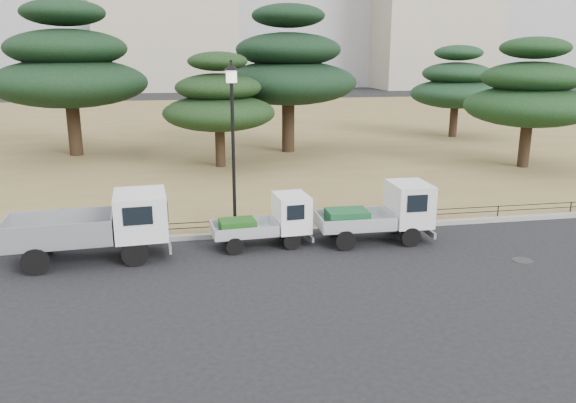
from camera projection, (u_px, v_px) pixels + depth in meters
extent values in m
plane|color=black|center=(300.00, 261.00, 16.65)|extent=(220.00, 220.00, 0.00)
cube|color=olive|center=(223.00, 128.00, 45.70)|extent=(120.00, 56.00, 0.15)
cube|color=gray|center=(285.00, 232.00, 19.10)|extent=(120.00, 0.25, 0.16)
cylinder|color=black|center=(135.00, 254.00, 16.13)|extent=(0.78, 0.21, 0.77)
cylinder|color=black|center=(135.00, 236.00, 17.70)|extent=(0.78, 0.21, 0.77)
cylinder|color=black|center=(35.00, 262.00, 15.48)|extent=(0.78, 0.21, 0.77)
cylinder|color=black|center=(45.00, 243.00, 17.04)|extent=(0.78, 0.21, 0.77)
cube|color=#2D2D30|center=(89.00, 241.00, 16.55)|extent=(4.36, 1.21, 0.13)
cube|color=gray|center=(60.00, 229.00, 16.24)|extent=(3.10, 1.89, 0.75)
cube|color=silver|center=(141.00, 214.00, 16.73)|extent=(1.62, 1.93, 1.32)
cylinder|color=black|center=(292.00, 241.00, 17.54)|extent=(0.55, 0.18, 0.54)
cylinder|color=black|center=(282.00, 230.00, 18.63)|extent=(0.55, 0.18, 0.54)
cylinder|color=black|center=(235.00, 246.00, 17.08)|extent=(0.55, 0.18, 0.54)
cylinder|color=black|center=(229.00, 235.00, 18.18)|extent=(0.55, 0.18, 0.54)
cube|color=#2D2D30|center=(260.00, 234.00, 17.83)|extent=(2.95, 0.89, 0.13)
cube|color=silver|center=(244.00, 228.00, 17.64)|extent=(2.09, 1.38, 0.36)
cube|color=white|center=(292.00, 212.00, 17.92)|extent=(1.11, 1.41, 1.16)
cube|color=#1C5317|center=(237.00, 226.00, 17.56)|extent=(1.16, 0.88, 0.40)
cylinder|color=black|center=(411.00, 237.00, 17.80)|extent=(0.64, 0.18, 0.64)
cylinder|color=black|center=(395.00, 224.00, 19.15)|extent=(0.64, 0.18, 0.64)
cylinder|color=black|center=(345.00, 241.00, 17.44)|extent=(0.64, 0.18, 0.64)
cylinder|color=black|center=(334.00, 227.00, 18.79)|extent=(0.64, 0.18, 0.64)
cube|color=#2D2D30|center=(372.00, 227.00, 18.26)|extent=(3.46, 0.83, 0.15)
cube|color=silver|center=(354.00, 220.00, 18.08)|extent=(2.40, 1.49, 0.43)
cube|color=silver|center=(409.00, 203.00, 18.27)|extent=(1.22, 1.60, 1.36)
cube|color=#17512B|center=(347.00, 217.00, 18.02)|extent=(1.32, 0.97, 0.47)
cylinder|color=black|center=(235.00, 228.00, 19.05)|extent=(0.42, 0.42, 0.15)
cylinder|color=black|center=(233.00, 156.00, 18.42)|extent=(0.11, 0.11, 4.76)
cylinder|color=white|center=(231.00, 77.00, 17.76)|extent=(0.38, 0.38, 0.38)
cone|color=black|center=(231.00, 67.00, 17.68)|extent=(0.49, 0.49, 0.24)
cylinder|color=black|center=(284.00, 223.00, 19.17)|extent=(38.00, 0.03, 0.03)
cylinder|color=black|center=(284.00, 218.00, 19.13)|extent=(38.00, 0.03, 0.03)
cylinder|color=black|center=(284.00, 223.00, 19.17)|extent=(0.04, 0.04, 0.40)
cube|color=#131699|center=(48.00, 229.00, 18.05)|extent=(1.62, 1.33, 0.66)
cube|color=#131699|center=(55.00, 216.00, 17.84)|extent=(0.77, 0.70, 0.28)
cylinder|color=#2D2D30|center=(522.00, 260.00, 16.67)|extent=(0.60, 0.60, 0.01)
cylinder|color=black|center=(74.00, 126.00, 32.62)|extent=(0.76, 0.76, 3.40)
ellipsoid|color=black|center=(70.00, 83.00, 31.99)|extent=(8.73, 8.73, 2.79)
ellipsoid|color=black|center=(67.00, 48.00, 31.50)|extent=(6.66, 6.66, 2.13)
ellipsoid|color=black|center=(63.00, 12.00, 31.01)|extent=(4.60, 4.60, 1.47)
cylinder|color=black|center=(220.00, 145.00, 29.44)|extent=(0.52, 0.52, 2.30)
ellipsoid|color=black|center=(219.00, 113.00, 29.01)|extent=(5.81, 5.81, 1.86)
ellipsoid|color=black|center=(218.00, 87.00, 28.68)|extent=(4.44, 4.44, 1.42)
ellipsoid|color=black|center=(218.00, 61.00, 28.35)|extent=(3.06, 3.06, 0.98)
cylinder|color=black|center=(288.00, 124.00, 33.83)|extent=(0.76, 0.76, 3.36)
ellipsoid|color=black|center=(288.00, 83.00, 33.20)|extent=(8.09, 8.09, 2.59)
ellipsoid|color=black|center=(288.00, 50.00, 32.72)|extent=(6.17, 6.17, 1.98)
ellipsoid|color=black|center=(288.00, 16.00, 32.23)|extent=(4.26, 4.26, 1.36)
cylinder|color=black|center=(525.00, 142.00, 29.36)|extent=(0.58, 0.58, 2.58)
ellipsoid|color=#163216|center=(529.00, 106.00, 28.88)|extent=(6.56, 6.56, 2.10)
ellipsoid|color=#163216|center=(532.00, 77.00, 28.50)|extent=(5.01, 5.01, 1.60)
ellipsoid|color=#163216|center=(535.00, 48.00, 28.13)|extent=(3.46, 3.46, 1.11)
cylinder|color=black|center=(454.00, 119.00, 40.02)|extent=(0.56, 0.56, 2.48)
ellipsoid|color=#16311C|center=(456.00, 94.00, 39.56)|extent=(6.34, 6.34, 2.03)
ellipsoid|color=#16311C|center=(457.00, 73.00, 39.21)|extent=(4.84, 4.84, 1.55)
ellipsoid|color=#16311C|center=(459.00, 53.00, 38.85)|extent=(3.34, 3.34, 1.07)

